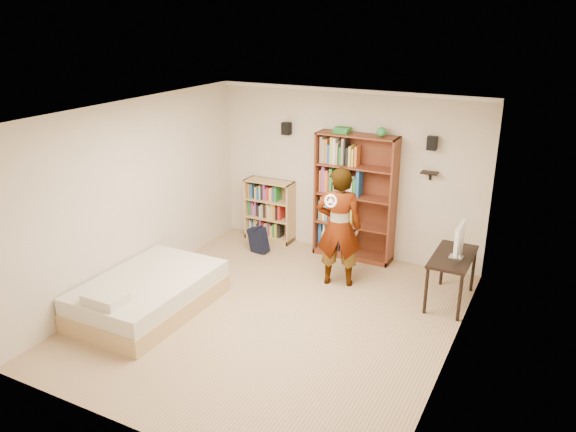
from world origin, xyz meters
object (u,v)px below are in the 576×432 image
Objects in this scene: computer_desk at (451,279)px; daybed at (148,290)px; low_bookshelf at (270,210)px; tall_bookshelf at (355,198)px; person at (339,227)px.

daybed is (-3.55, -2.09, -0.05)m from computer_desk.
low_bookshelf is 0.54× the size of daybed.
computer_desk is at bearing -25.44° from tall_bookshelf.
daybed is 2.79m from person.
person is (0.15, -1.02, -0.13)m from tall_bookshelf.
person is (-1.60, -0.18, 0.54)m from computer_desk.
tall_bookshelf is at bearing -0.94° from low_bookshelf.
daybed is (-0.23, -2.95, -0.25)m from low_bookshelf.
person is at bearing -31.17° from low_bookshelf.
low_bookshelf reaches higher than daybed.
computer_desk is (3.32, -0.86, -0.19)m from low_bookshelf.
tall_bookshelf is 1.99× the size of computer_desk.
daybed is at bearing -94.47° from low_bookshelf.
tall_bookshelf is 1.65m from low_bookshelf.
tall_bookshelf is at bearing 154.56° from computer_desk.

